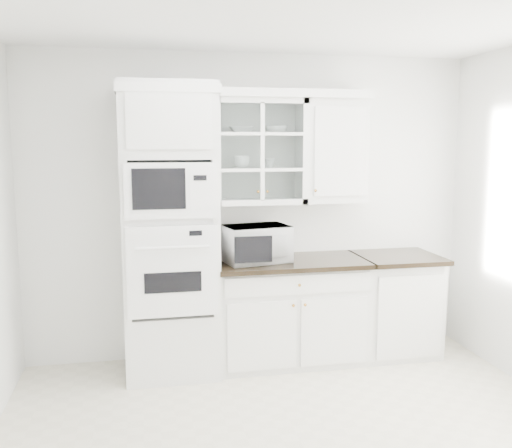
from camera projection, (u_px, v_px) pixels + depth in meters
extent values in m
cube|color=beige|center=(304.00, 448.00, 3.63)|extent=(4.00, 3.50, 0.01)
cube|color=white|center=(252.00, 207.00, 5.12)|extent=(4.00, 0.02, 2.70)
cube|color=white|center=(310.00, 9.00, 3.24)|extent=(4.00, 3.50, 0.02)
cube|color=silver|center=(170.00, 232.00, 4.69)|extent=(0.76, 0.65, 2.40)
cube|color=white|center=(173.00, 272.00, 4.41)|extent=(0.70, 0.03, 0.72)
cube|color=black|center=(173.00, 282.00, 4.40)|extent=(0.44, 0.01, 0.16)
cube|color=white|center=(171.00, 191.00, 4.31)|extent=(0.70, 0.03, 0.43)
cube|color=black|center=(159.00, 189.00, 4.27)|extent=(0.40, 0.01, 0.31)
cube|color=silver|center=(289.00, 312.00, 5.03)|extent=(1.30, 0.60, 0.88)
cube|color=black|center=(291.00, 262.00, 4.93)|extent=(1.32, 0.67, 0.04)
cube|color=silver|center=(394.00, 306.00, 5.23)|extent=(0.70, 0.60, 0.88)
cube|color=black|center=(398.00, 258.00, 5.13)|extent=(0.72, 0.67, 0.04)
cube|color=silver|center=(258.00, 151.00, 4.90)|extent=(0.80, 0.33, 0.90)
cube|color=silver|center=(258.00, 169.00, 4.93)|extent=(0.74, 0.29, 0.02)
cube|color=silver|center=(258.00, 134.00, 4.88)|extent=(0.74, 0.29, 0.02)
cube|color=silver|center=(333.00, 151.00, 5.04)|extent=(0.55, 0.33, 0.90)
cube|color=white|center=(247.00, 94.00, 4.79)|extent=(2.14, 0.38, 0.07)
imported|color=white|center=(256.00, 243.00, 4.86)|extent=(0.61, 0.54, 0.31)
imported|color=white|center=(241.00, 130.00, 4.85)|extent=(0.24, 0.24, 0.05)
imported|color=white|center=(276.00, 129.00, 4.92)|extent=(0.20, 0.20, 0.06)
imported|color=white|center=(242.00, 162.00, 4.88)|extent=(0.15, 0.15, 0.11)
imported|color=white|center=(270.00, 163.00, 4.93)|extent=(0.09, 0.09, 0.08)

